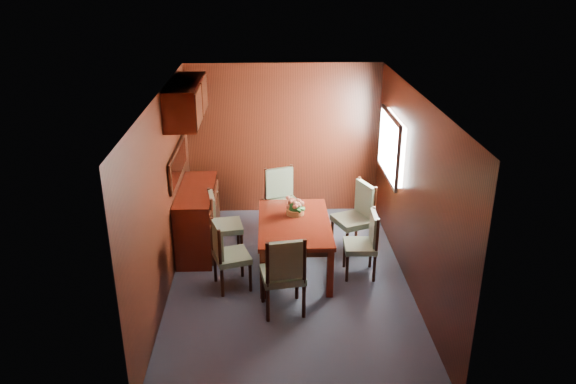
{
  "coord_description": "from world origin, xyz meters",
  "views": [
    {
      "loc": [
        -0.26,
        -6.19,
        3.8
      ],
      "look_at": [
        0.0,
        0.47,
        1.05
      ],
      "focal_mm": 35.0,
      "sensor_mm": 36.0,
      "label": 1
    }
  ],
  "objects_px": {
    "flower_centerpiece": "(295,206)",
    "chair_left_near": "(226,252)",
    "sideboard": "(198,218)",
    "chair_head": "(284,271)",
    "chair_right_near": "(365,241)",
    "dining_table": "(294,229)"
  },
  "relations": [
    {
      "from": "chair_left_near",
      "to": "flower_centerpiece",
      "type": "relative_size",
      "value": 3.57
    },
    {
      "from": "sideboard",
      "to": "flower_centerpiece",
      "type": "relative_size",
      "value": 5.52
    },
    {
      "from": "dining_table",
      "to": "chair_right_near",
      "type": "xyz_separation_m",
      "value": [
        0.91,
        -0.17,
        -0.1
      ]
    },
    {
      "from": "chair_head",
      "to": "flower_centerpiece",
      "type": "distance_m",
      "value": 1.29
    },
    {
      "from": "dining_table",
      "to": "chair_left_near",
      "type": "bearing_deg",
      "value": -153.44
    },
    {
      "from": "chair_left_near",
      "to": "chair_right_near",
      "type": "xyz_separation_m",
      "value": [
        1.76,
        0.25,
        -0.01
      ]
    },
    {
      "from": "sideboard",
      "to": "chair_head",
      "type": "bearing_deg",
      "value": -55.43
    },
    {
      "from": "sideboard",
      "to": "chair_left_near",
      "type": "bearing_deg",
      "value": -66.81
    },
    {
      "from": "dining_table",
      "to": "flower_centerpiece",
      "type": "relative_size",
      "value": 5.81
    },
    {
      "from": "dining_table",
      "to": "chair_left_near",
      "type": "distance_m",
      "value": 0.96
    },
    {
      "from": "chair_left_near",
      "to": "flower_centerpiece",
      "type": "height_order",
      "value": "flower_centerpiece"
    },
    {
      "from": "dining_table",
      "to": "flower_centerpiece",
      "type": "bearing_deg",
      "value": 84.21
    },
    {
      "from": "flower_centerpiece",
      "to": "chair_left_near",
      "type": "bearing_deg",
      "value": -143.08
    },
    {
      "from": "sideboard",
      "to": "chair_left_near",
      "type": "height_order",
      "value": "chair_left_near"
    },
    {
      "from": "dining_table",
      "to": "flower_centerpiece",
      "type": "xyz_separation_m",
      "value": [
        0.02,
        0.24,
        0.22
      ]
    },
    {
      "from": "chair_right_near",
      "to": "flower_centerpiece",
      "type": "xyz_separation_m",
      "value": [
        -0.88,
        0.41,
        0.32
      ]
    },
    {
      "from": "sideboard",
      "to": "chair_left_near",
      "type": "relative_size",
      "value": 1.55
    },
    {
      "from": "dining_table",
      "to": "chair_right_near",
      "type": "relative_size",
      "value": 1.67
    },
    {
      "from": "dining_table",
      "to": "chair_left_near",
      "type": "height_order",
      "value": "chair_left_near"
    },
    {
      "from": "sideboard",
      "to": "chair_left_near",
      "type": "xyz_separation_m",
      "value": [
        0.47,
        -1.09,
        0.05
      ]
    },
    {
      "from": "sideboard",
      "to": "dining_table",
      "type": "xyz_separation_m",
      "value": [
        1.33,
        -0.67,
        0.14
      ]
    },
    {
      "from": "sideboard",
      "to": "chair_right_near",
      "type": "distance_m",
      "value": 2.38
    }
  ]
}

